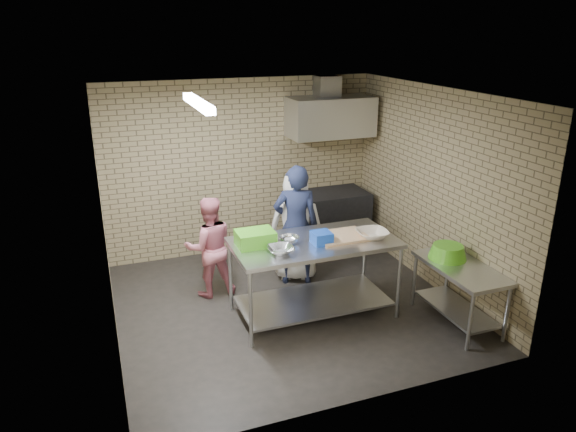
{
  "coord_description": "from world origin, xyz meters",
  "views": [
    {
      "loc": [
        -2.09,
        -5.73,
        3.43
      ],
      "look_at": [
        0.1,
        0.2,
        1.15
      ],
      "focal_mm": 33.19,
      "sensor_mm": 36.0,
      "label": 1
    }
  ],
  "objects_px": {
    "green_basin": "(448,252)",
    "man_navy": "(296,225)",
    "side_counter": "(458,294)",
    "bottle_red": "(328,119)",
    "blue_tub": "(322,238)",
    "woman_pink": "(210,247)",
    "stove": "(329,219)",
    "prep_table": "(314,278)",
    "green_crate": "(255,238)",
    "woman_white": "(296,226)"
  },
  "relations": [
    {
      "from": "stove",
      "to": "blue_tub",
      "type": "relative_size",
      "value": 5.46
    },
    {
      "from": "woman_white",
      "to": "man_navy",
      "type": "bearing_deg",
      "value": 89.39
    },
    {
      "from": "green_basin",
      "to": "stove",
      "type": "bearing_deg",
      "value": 99.76
    },
    {
      "from": "woman_pink",
      "to": "man_navy",
      "type": "bearing_deg",
      "value": 179.13
    },
    {
      "from": "blue_tub",
      "to": "green_basin",
      "type": "bearing_deg",
      "value": -16.38
    },
    {
      "from": "woman_pink",
      "to": "side_counter",
      "type": "bearing_deg",
      "value": 148.07
    },
    {
      "from": "bottle_red",
      "to": "blue_tub",
      "type": "bearing_deg",
      "value": -115.6
    },
    {
      "from": "man_navy",
      "to": "green_basin",
      "type": "bearing_deg",
      "value": 151.62
    },
    {
      "from": "man_navy",
      "to": "stove",
      "type": "bearing_deg",
      "value": -115.97
    },
    {
      "from": "green_basin",
      "to": "man_navy",
      "type": "xyz_separation_m",
      "value": [
        -1.42,
        1.45,
        0.01
      ]
    },
    {
      "from": "prep_table",
      "to": "side_counter",
      "type": "height_order",
      "value": "prep_table"
    },
    {
      "from": "side_counter",
      "to": "woman_white",
      "type": "xyz_separation_m",
      "value": [
        -1.39,
        1.82,
        0.41
      ]
    },
    {
      "from": "blue_tub",
      "to": "woman_white",
      "type": "height_order",
      "value": "woman_white"
    },
    {
      "from": "green_basin",
      "to": "man_navy",
      "type": "distance_m",
      "value": 2.03
    },
    {
      "from": "blue_tub",
      "to": "man_navy",
      "type": "relative_size",
      "value": 0.13
    },
    {
      "from": "prep_table",
      "to": "green_crate",
      "type": "xyz_separation_m",
      "value": [
        -0.7,
        0.12,
        0.58
      ]
    },
    {
      "from": "side_counter",
      "to": "green_crate",
      "type": "distance_m",
      "value": 2.53
    },
    {
      "from": "green_crate",
      "to": "man_navy",
      "type": "xyz_separation_m",
      "value": [
        0.82,
        0.79,
        -0.23
      ]
    },
    {
      "from": "woman_white",
      "to": "green_crate",
      "type": "bearing_deg",
      "value": 68.27
    },
    {
      "from": "prep_table",
      "to": "woman_white",
      "type": "distance_m",
      "value": 1.09
    },
    {
      "from": "prep_table",
      "to": "green_basin",
      "type": "distance_m",
      "value": 1.66
    },
    {
      "from": "green_crate",
      "to": "bottle_red",
      "type": "bearing_deg",
      "value": 48.34
    },
    {
      "from": "side_counter",
      "to": "green_basin",
      "type": "distance_m",
      "value": 0.52
    },
    {
      "from": "woman_pink",
      "to": "woman_white",
      "type": "height_order",
      "value": "woman_white"
    },
    {
      "from": "man_navy",
      "to": "woman_pink",
      "type": "height_order",
      "value": "man_navy"
    },
    {
      "from": "green_crate",
      "to": "woman_pink",
      "type": "xyz_separation_m",
      "value": [
        -0.38,
        0.84,
        -0.39
      ]
    },
    {
      "from": "green_basin",
      "to": "woman_pink",
      "type": "bearing_deg",
      "value": 150.16
    },
    {
      "from": "green_crate",
      "to": "woman_pink",
      "type": "relative_size",
      "value": 0.32
    },
    {
      "from": "man_navy",
      "to": "prep_table",
      "type": "bearing_deg",
      "value": 99.93
    },
    {
      "from": "prep_table",
      "to": "woman_white",
      "type": "height_order",
      "value": "woman_white"
    },
    {
      "from": "bottle_red",
      "to": "woman_white",
      "type": "height_order",
      "value": "bottle_red"
    },
    {
      "from": "green_crate",
      "to": "blue_tub",
      "type": "xyz_separation_m",
      "value": [
        0.75,
        -0.22,
        -0.02
      ]
    },
    {
      "from": "side_counter",
      "to": "bottle_red",
      "type": "distance_m",
      "value": 3.44
    },
    {
      "from": "man_navy",
      "to": "woman_white",
      "type": "relative_size",
      "value": 1.08
    },
    {
      "from": "side_counter",
      "to": "blue_tub",
      "type": "relative_size",
      "value": 5.46
    },
    {
      "from": "woman_pink",
      "to": "green_basin",
      "type": "bearing_deg",
      "value": 151.82
    },
    {
      "from": "woman_pink",
      "to": "prep_table",
      "type": "bearing_deg",
      "value": 139.92
    },
    {
      "from": "man_navy",
      "to": "side_counter",
      "type": "bearing_deg",
      "value": 147.48
    },
    {
      "from": "woman_white",
      "to": "woman_pink",
      "type": "bearing_deg",
      "value": 25.11
    },
    {
      "from": "blue_tub",
      "to": "bottle_red",
      "type": "bearing_deg",
      "value": 64.4
    },
    {
      "from": "prep_table",
      "to": "green_crate",
      "type": "distance_m",
      "value": 0.92
    },
    {
      "from": "prep_table",
      "to": "woman_pink",
      "type": "relative_size",
      "value": 1.45
    },
    {
      "from": "stove",
      "to": "green_crate",
      "type": "height_order",
      "value": "green_crate"
    },
    {
      "from": "prep_table",
      "to": "stove",
      "type": "relative_size",
      "value": 1.65
    },
    {
      "from": "side_counter",
      "to": "green_basin",
      "type": "height_order",
      "value": "green_basin"
    },
    {
      "from": "side_counter",
      "to": "bottle_red",
      "type": "xyz_separation_m",
      "value": [
        -0.4,
        2.99,
        1.65
      ]
    },
    {
      "from": "green_crate",
      "to": "man_navy",
      "type": "distance_m",
      "value": 1.16
    },
    {
      "from": "bottle_red",
      "to": "woman_pink",
      "type": "bearing_deg",
      "value": -150.93
    },
    {
      "from": "blue_tub",
      "to": "side_counter",
      "type": "bearing_deg",
      "value": -24.53
    },
    {
      "from": "woman_pink",
      "to": "woman_white",
      "type": "bearing_deg",
      "value": -174.93
    }
  ]
}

